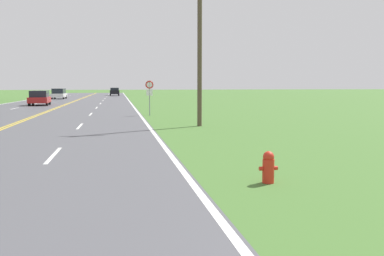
% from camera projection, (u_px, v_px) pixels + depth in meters
% --- Properties ---
extents(fire_hydrant, '(0.42, 0.26, 0.71)m').
position_uv_depth(fire_hydrant, '(268.00, 167.00, 9.00)').
color(fire_hydrant, red).
rests_on(fire_hydrant, ground).
extents(traffic_sign, '(0.60, 0.10, 2.50)m').
position_uv_depth(traffic_sign, '(149.00, 89.00, 28.89)').
color(traffic_sign, gray).
rests_on(traffic_sign, ground).
extents(utility_pole_midground, '(1.80, 0.24, 8.68)m').
position_uv_depth(utility_pole_midground, '(200.00, 40.00, 21.09)').
color(utility_pole_midground, brown).
rests_on(utility_pole_midground, ground).
extents(car_red_hatchback_approaching, '(2.15, 4.27, 1.58)m').
position_uv_depth(car_red_hatchback_approaching, '(40.00, 98.00, 43.60)').
color(car_red_hatchback_approaching, black).
rests_on(car_red_hatchback_approaching, ground).
extents(car_white_van_mid_near, '(2.08, 4.15, 1.64)m').
position_uv_depth(car_white_van_mid_near, '(59.00, 93.00, 63.86)').
color(car_white_van_mid_near, black).
rests_on(car_white_van_mid_near, ground).
extents(car_black_suv_mid_far, '(1.97, 4.03, 1.64)m').
position_uv_depth(car_black_suv_mid_far, '(114.00, 91.00, 83.23)').
color(car_black_suv_mid_far, black).
rests_on(car_black_suv_mid_far, ground).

